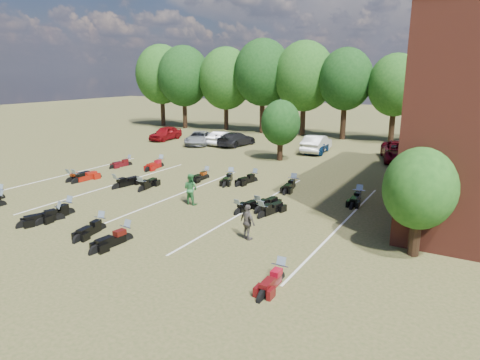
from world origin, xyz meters
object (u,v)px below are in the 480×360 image
Objects in this scene: motorcycle_3 at (69,214)px; motorcycle_14 at (129,165)px; car_0 at (166,133)px; person_green at (191,189)px; motorcycle_0 at (1,199)px; person_grey at (248,222)px; motorcycle_7 at (76,183)px; car_4 at (317,145)px.

motorcycle_3 reaches higher than motorcycle_14.
car_0 is 2.46× the size of person_green.
motorcycle_0 is at bearing -79.30° from motorcycle_14.
car_0 is at bearing 115.15° from motorcycle_3.
person_green is at bearing -5.82° from person_grey.
motorcycle_0 reaches higher than motorcycle_14.
person_green is 0.73× the size of motorcycle_3.
motorcycle_0 is 1.06× the size of motorcycle_14.
person_grey is 0.67× the size of motorcycle_7.
person_grey is (21.06, -20.09, 0.07)m from car_0.
car_4 is at bearing -115.58° from motorcycle_7.
car_4 is 25.21m from motorcycle_0.
car_0 is 1.06× the size of car_4.
car_0 is 22.62m from motorcycle_0.
motorcycle_3 is (-9.63, -1.57, -0.79)m from person_grey.
car_0 is 24.50m from motorcycle_3.
car_4 reaches higher than motorcycle_7.
person_grey is 15.36m from motorcycle_0.
person_green reaches higher than person_grey.
motorcycle_0 is at bearing 30.39° from person_grey.
person_grey reaches higher than car_0.
motorcycle_14 is (-5.76, 10.26, 0.00)m from motorcycle_3.
motorcycle_14 is (5.67, -11.40, -0.72)m from car_0.
motorcycle_7 is (6.58, -17.19, -0.72)m from car_0.
car_0 is at bearing 176.69° from car_4.
car_0 reaches higher than motorcycle_3.
motorcycle_3 is at bearing 33.07° from person_grey.
car_4 is at bearing 74.42° from motorcycle_3.
person_grey is at bearing 6.62° from motorcycle_3.
motorcycle_0 is at bearing -121.84° from car_4.
car_0 is 23.33m from person_green.
person_green reaches higher than car_4.
person_grey is 17.69m from motorcycle_14.
motorcycle_3 is 1.14× the size of motorcycle_14.
person_green reaches higher than motorcycle_14.
person_grey reaches higher than motorcycle_14.
motorcycle_3 is (5.61, 0.19, 0.00)m from motorcycle_0.
motorcycle_14 is at bearing 72.59° from motorcycle_0.
person_green is at bearing -98.91° from car_4.
person_grey reaches higher than motorcycle_3.
car_4 is 1.71× the size of motorcycle_3.
person_green is 0.72× the size of motorcycle_7.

